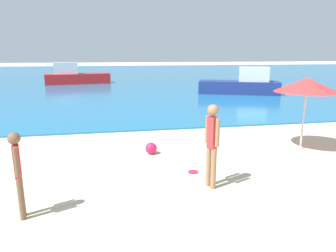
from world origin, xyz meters
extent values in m
cube|color=#1E6B9E|center=(0.00, 42.08, 0.03)|extent=(160.00, 60.00, 0.06)
cylinder|color=#936B4C|center=(0.81, 7.13, 0.43)|extent=(0.11, 0.11, 0.85)
cylinder|color=#936B4C|center=(0.76, 7.27, 0.43)|extent=(0.11, 0.11, 0.85)
cube|color=red|center=(0.79, 7.20, 1.17)|extent=(0.18, 0.23, 0.64)
sphere|color=#936B4C|center=(0.79, 7.20, 1.63)|extent=(0.23, 0.23, 0.23)
cylinder|color=#936B4C|center=(0.84, 7.06, 1.21)|extent=(0.09, 0.09, 0.57)
cylinder|color=#936B4C|center=(0.73, 7.35, 1.21)|extent=(0.09, 0.09, 0.57)
cylinder|color=#E51E4C|center=(0.64, 8.03, 0.01)|extent=(0.23, 0.23, 0.03)
cylinder|color=brown|center=(-2.70, 6.58, 0.37)|extent=(0.10, 0.10, 0.73)
cylinder|color=brown|center=(-2.73, 6.71, 0.37)|extent=(0.10, 0.10, 0.73)
cube|color=red|center=(-2.72, 6.65, 1.01)|extent=(0.14, 0.19, 0.55)
sphere|color=brown|center=(-2.72, 6.65, 1.39)|extent=(0.20, 0.20, 0.20)
cylinder|color=brown|center=(-2.68, 6.52, 1.04)|extent=(0.07, 0.07, 0.49)
cylinder|color=brown|center=(-2.75, 6.78, 1.04)|extent=(0.07, 0.07, 0.49)
cube|color=navy|center=(7.36, 20.89, 0.48)|extent=(5.51, 3.53, 0.84)
cube|color=silver|center=(8.24, 20.53, 1.38)|extent=(2.20, 1.80, 0.95)
cube|color=red|center=(-4.02, 30.21, 0.51)|extent=(5.79, 2.66, 0.89)
cube|color=silver|center=(-5.01, 30.05, 1.45)|extent=(2.18, 1.56, 1.00)
sphere|color=#E51E4C|center=(-0.14, 9.55, 0.16)|extent=(0.32, 0.32, 0.32)
cylinder|color=#B7B7BC|center=(4.17, 9.15, 1.02)|extent=(0.05, 0.05, 2.04)
cone|color=red|center=(4.17, 9.15, 1.86)|extent=(1.75, 1.75, 0.39)
camera|label=1|loc=(-1.17, 1.65, 2.70)|focal=32.31mm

